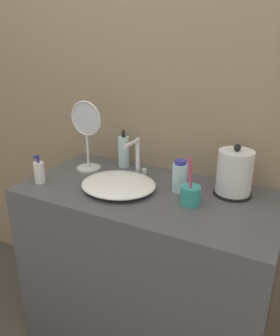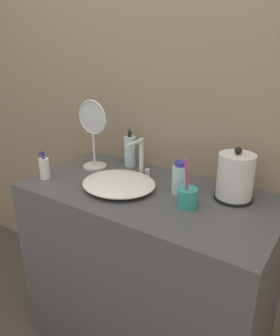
# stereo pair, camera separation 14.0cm
# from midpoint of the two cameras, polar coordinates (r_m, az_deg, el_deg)

# --- Properties ---
(wall_back) EXTENTS (6.00, 0.04, 2.60)m
(wall_back) POSITION_cam_midpoint_polar(r_m,az_deg,el_deg) (1.57, 10.18, 14.24)
(wall_back) COLOR gray
(wall_back) RESTS_ON ground_plane
(vanity_counter) EXTENTS (1.12, 0.57, 0.87)m
(vanity_counter) POSITION_cam_midpoint_polar(r_m,az_deg,el_deg) (1.66, 3.63, -17.87)
(vanity_counter) COLOR #4C4C51
(vanity_counter) RESTS_ON ground_plane
(sink_basin) EXTENTS (0.33, 0.30, 0.05)m
(sink_basin) POSITION_cam_midpoint_polar(r_m,az_deg,el_deg) (1.44, -0.94, -2.73)
(sink_basin) COLOR white
(sink_basin) RESTS_ON vanity_counter
(faucet) EXTENTS (0.06, 0.13, 0.19)m
(faucet) POSITION_cam_midpoint_polar(r_m,az_deg,el_deg) (1.54, 2.72, 2.03)
(faucet) COLOR silver
(faucet) RESTS_ON vanity_counter
(electric_kettle) EXTENTS (0.16, 0.16, 0.22)m
(electric_kettle) POSITION_cam_midpoint_polar(r_m,az_deg,el_deg) (1.39, 19.05, -1.79)
(electric_kettle) COLOR black
(electric_kettle) RESTS_ON vanity_counter
(toothbrush_cup) EXTENTS (0.08, 0.08, 0.21)m
(toothbrush_cup) POSITION_cam_midpoint_polar(r_m,az_deg,el_deg) (1.30, 11.29, -5.06)
(toothbrush_cup) COLOR teal
(toothbrush_cup) RESTS_ON vanity_counter
(lotion_bottle) EXTENTS (0.05, 0.05, 0.13)m
(lotion_bottle) POSITION_cam_midpoint_polar(r_m,az_deg,el_deg) (1.58, -13.88, -0.09)
(lotion_bottle) COLOR white
(lotion_bottle) RESTS_ON vanity_counter
(shampoo_bottle) EXTENTS (0.06, 0.06, 0.20)m
(shampoo_bottle) POSITION_cam_midpoint_polar(r_m,az_deg,el_deg) (1.69, 0.60, 3.01)
(shampoo_bottle) COLOR silver
(shampoo_bottle) RESTS_ON vanity_counter
(mouthwash_bottle) EXTENTS (0.06, 0.06, 0.14)m
(mouthwash_bottle) POSITION_cam_midpoint_polar(r_m,az_deg,el_deg) (1.40, 9.76, -1.82)
(mouthwash_bottle) COLOR silver
(mouthwash_bottle) RESTS_ON vanity_counter
(vanity_mirror) EXTENTS (0.17, 0.12, 0.35)m
(vanity_mirror) POSITION_cam_midpoint_polar(r_m,az_deg,el_deg) (1.64, -5.77, 6.46)
(vanity_mirror) COLOR silver
(vanity_mirror) RESTS_ON vanity_counter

